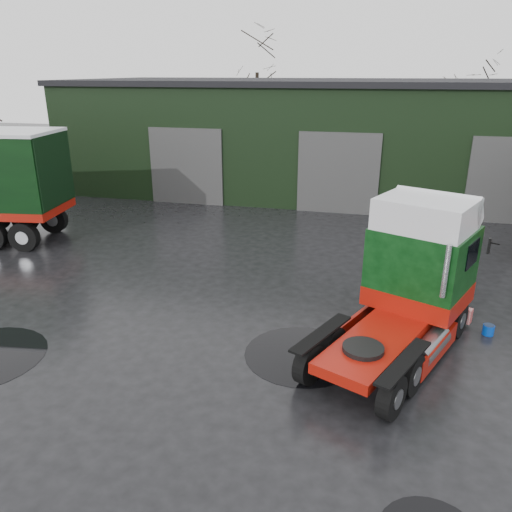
% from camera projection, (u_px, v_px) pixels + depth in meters
% --- Properties ---
extents(ground, '(100.00, 100.00, 0.00)m').
position_uv_depth(ground, '(211.00, 345.00, 13.12)').
color(ground, black).
extents(warehouse, '(32.40, 12.40, 6.30)m').
position_uv_depth(warehouse, '(348.00, 135.00, 29.79)').
color(warehouse, black).
rests_on(warehouse, ground).
extents(hero_tractor, '(4.92, 6.71, 3.84)m').
position_uv_depth(hero_tractor, '(395.00, 287.00, 11.94)').
color(hero_tractor, '#0A3310').
rests_on(hero_tractor, ground).
extents(wash_bucket, '(0.38, 0.38, 0.28)m').
position_uv_depth(wash_bucket, '(488.00, 330.00, 13.62)').
color(wash_bucket, '#0736A9').
rests_on(wash_bucket, ground).
extents(tree_back_a, '(4.40, 4.40, 9.50)m').
position_uv_depth(tree_back_a, '(257.00, 97.00, 40.10)').
color(tree_back_a, black).
rests_on(tree_back_a, ground).
extents(tree_back_b, '(4.40, 4.40, 7.50)m').
position_uv_depth(tree_back_b, '(467.00, 114.00, 36.91)').
color(tree_back_b, black).
rests_on(tree_back_b, ground).
extents(puddle_1, '(2.93, 2.93, 0.01)m').
position_uv_depth(puddle_1, '(302.00, 355.00, 12.70)').
color(puddle_1, black).
rests_on(puddle_1, ground).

